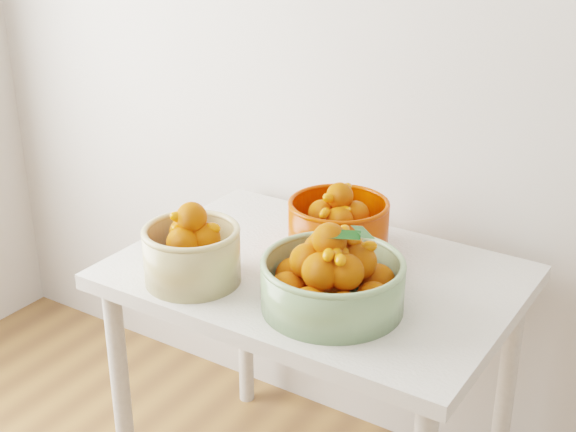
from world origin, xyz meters
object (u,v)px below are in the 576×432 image
(bowl_green, at_px, (332,279))
(bowl_orange, at_px, (339,225))
(table, at_px, (315,303))
(bowl_cream, at_px, (192,252))

(bowl_green, xyz_separation_m, bowl_orange, (-0.13, 0.27, 0.00))
(table, distance_m, bowl_orange, 0.21)
(bowl_cream, height_order, bowl_green, bowl_green)
(bowl_cream, bearing_deg, table, 42.82)
(bowl_orange, bearing_deg, bowl_green, -63.35)
(table, bearing_deg, bowl_cream, -137.18)
(table, height_order, bowl_green, bowl_green)
(bowl_cream, height_order, bowl_orange, bowl_cream)
(bowl_cream, relative_size, bowl_orange, 0.76)
(table, relative_size, bowl_cream, 3.95)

